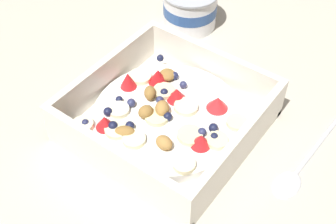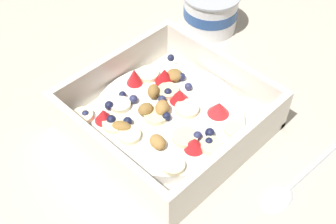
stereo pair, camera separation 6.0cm
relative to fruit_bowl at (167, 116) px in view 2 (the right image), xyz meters
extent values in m
plane|color=beige|center=(-0.01, 0.01, -0.02)|extent=(2.40, 2.40, 0.00)
cube|color=white|center=(0.00, 0.00, -0.02)|extent=(0.23, 0.23, 0.01)
cube|color=white|center=(0.00, -0.11, 0.01)|extent=(0.23, 0.01, 0.07)
cube|color=white|center=(0.00, 0.11, 0.01)|extent=(0.23, 0.01, 0.07)
cube|color=white|center=(-0.11, 0.00, 0.01)|extent=(0.01, 0.21, 0.07)
cube|color=white|center=(0.11, 0.00, 0.01)|extent=(0.01, 0.21, 0.07)
cylinder|color=white|center=(0.00, 0.00, 0.00)|extent=(0.21, 0.21, 0.02)
cylinder|color=#F4EAB7|center=(0.00, -0.06, 0.01)|extent=(0.03, 0.03, 0.01)
cylinder|color=#F4EAB7|center=(-0.03, -0.06, 0.01)|extent=(0.05, 0.05, 0.01)
cylinder|color=#F4EAB7|center=(-0.07, 0.03, 0.01)|extent=(0.04, 0.04, 0.01)
cylinder|color=#F4EAB7|center=(-0.07, -0.08, 0.01)|extent=(0.03, 0.03, 0.01)
cylinder|color=beige|center=(0.08, 0.00, 0.01)|extent=(0.04, 0.04, 0.01)
cylinder|color=beige|center=(-0.01, -0.02, 0.01)|extent=(0.04, 0.04, 0.01)
cylinder|color=beige|center=(0.05, -0.02, 0.01)|extent=(0.04, 0.04, 0.01)
cylinder|color=#F7EFC6|center=(-0.05, -0.04, 0.01)|extent=(0.03, 0.03, 0.01)
cylinder|color=#F4EAB7|center=(0.07, -0.06, 0.01)|extent=(0.03, 0.03, 0.01)
cylinder|color=#F4EAB7|center=(0.02, 0.02, 0.01)|extent=(0.05, 0.05, 0.01)
cylinder|color=beige|center=(0.09, 0.04, 0.01)|extent=(0.04, 0.04, 0.01)
cylinder|color=beige|center=(-0.03, 0.03, 0.01)|extent=(0.04, 0.04, 0.01)
cone|color=red|center=(-0.05, -0.07, 0.02)|extent=(0.04, 0.04, 0.02)
cone|color=red|center=(-0.05, 0.04, 0.02)|extent=(0.04, 0.04, 0.02)
cone|color=red|center=(0.07, -0.02, 0.02)|extent=(0.04, 0.04, 0.02)
cone|color=red|center=(0.05, 0.05, 0.02)|extent=(0.03, 0.03, 0.02)
cone|color=red|center=(-0.08, 0.01, 0.02)|extent=(0.03, 0.03, 0.02)
cone|color=red|center=(0.00, 0.03, 0.02)|extent=(0.04, 0.04, 0.02)
sphere|color=#191E3D|center=(0.01, -0.01, 0.01)|extent=(0.01, 0.01, 0.01)
sphere|color=#191E3D|center=(0.07, 0.00, 0.01)|extent=(0.01, 0.01, 0.01)
sphere|color=#191E3D|center=(-0.02, -0.05, 0.01)|extent=(0.01, 0.01, 0.01)
sphere|color=navy|center=(0.06, 0.00, 0.01)|extent=(0.01, 0.01, 0.01)
sphere|color=navy|center=(-0.02, 0.01, 0.01)|extent=(0.01, 0.01, 0.01)
sphere|color=#191E3D|center=(-0.02, 0.03, 0.01)|extent=(0.01, 0.01, 0.01)
sphere|color=navy|center=(-0.01, 0.05, 0.01)|extent=(0.01, 0.01, 0.01)
sphere|color=#191E3D|center=(0.07, 0.01, 0.01)|extent=(0.01, 0.01, 0.01)
sphere|color=#23284C|center=(-0.07, -0.08, 0.01)|extent=(0.01, 0.01, 0.01)
sphere|color=#191E3D|center=(-0.04, -0.06, 0.01)|extent=(0.01, 0.01, 0.01)
sphere|color=#23284C|center=(-0.03, 0.06, 0.01)|extent=(0.01, 0.01, 0.01)
sphere|color=navy|center=(-0.05, -0.02, 0.01)|extent=(0.01, 0.01, 0.01)
sphere|color=#191E3D|center=(-0.06, -0.05, 0.01)|extent=(0.01, 0.01, 0.01)
sphere|color=#191E3D|center=(-0.07, 0.08, 0.01)|extent=(0.01, 0.01, 0.01)
sphere|color=#191E3D|center=(0.03, -0.04, 0.01)|extent=(0.01, 0.01, 0.01)
sphere|color=#191E3D|center=(-0.07, -0.02, 0.01)|extent=(0.01, 0.01, 0.01)
ellipsoid|color=olive|center=(-0.04, 0.01, 0.01)|extent=(0.03, 0.03, 0.02)
ellipsoid|color=#AD7F42|center=(0.00, 0.00, 0.02)|extent=(0.03, 0.03, 0.02)
ellipsoid|color=olive|center=(-0.04, 0.06, 0.01)|extent=(0.02, 0.02, 0.01)
ellipsoid|color=olive|center=(-0.02, -0.06, 0.01)|extent=(0.03, 0.03, 0.01)
ellipsoid|color=#AD7F42|center=(0.03, -0.05, 0.01)|extent=(0.03, 0.02, 0.02)
ellipsoid|color=olive|center=(-0.02, -0.02, 0.01)|extent=(0.02, 0.02, 0.02)
ellipsoid|color=silver|center=(0.18, 0.01, -0.02)|extent=(0.03, 0.05, 0.01)
cylinder|color=silver|center=(0.18, 0.09, -0.02)|extent=(0.01, 0.13, 0.01)
cylinder|color=white|center=(-0.11, 0.22, 0.01)|extent=(0.09, 0.09, 0.06)
cylinder|color=#2D5193|center=(-0.11, 0.22, 0.01)|extent=(0.09, 0.09, 0.02)
camera|label=1|loc=(0.25, -0.33, 0.44)|focal=47.74mm
camera|label=2|loc=(0.29, -0.29, 0.44)|focal=47.74mm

